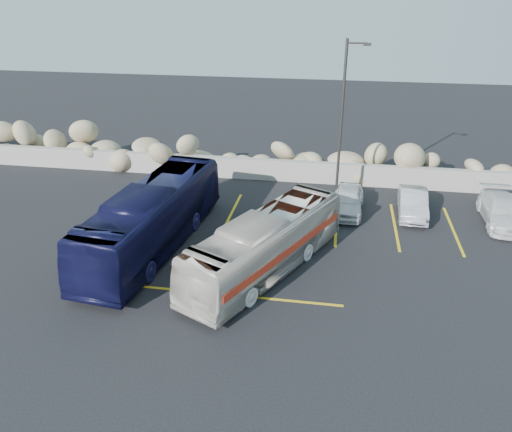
% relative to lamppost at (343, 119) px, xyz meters
% --- Properties ---
extents(ground, '(90.00, 90.00, 0.00)m').
position_rel_lamppost_xyz_m(ground, '(-2.56, -9.50, -4.30)').
color(ground, black).
rests_on(ground, ground).
extents(seawall, '(60.00, 0.40, 1.20)m').
position_rel_lamppost_xyz_m(seawall, '(-2.56, 2.50, -3.70)').
color(seawall, gray).
rests_on(seawall, ground).
extents(riprap_pile, '(54.00, 2.80, 2.60)m').
position_rel_lamppost_xyz_m(riprap_pile, '(-2.56, 3.70, -3.00)').
color(riprap_pile, tan).
rests_on(riprap_pile, ground).
extents(parking_lines, '(18.16, 9.36, 0.01)m').
position_rel_lamppost_xyz_m(parking_lines, '(2.09, -3.93, -4.29)').
color(parking_lines, gold).
rests_on(parking_lines, ground).
extents(lamppost, '(1.14, 0.18, 8.00)m').
position_rel_lamppost_xyz_m(lamppost, '(0.00, 0.00, 0.00)').
color(lamppost, '#302D2A').
rests_on(lamppost, ground).
extents(vintage_bus, '(5.55, 8.52, 2.37)m').
position_rel_lamppost_xyz_m(vintage_bus, '(-2.60, -7.41, -3.11)').
color(vintage_bus, beige).
rests_on(vintage_bus, ground).
extents(tour_coach, '(3.38, 10.06, 2.75)m').
position_rel_lamppost_xyz_m(tour_coach, '(-7.57, -6.20, -2.92)').
color(tour_coach, black).
rests_on(tour_coach, ground).
extents(car_a, '(1.69, 3.74, 1.25)m').
position_rel_lamppost_xyz_m(car_a, '(0.53, -1.25, -3.67)').
color(car_a, silver).
rests_on(car_a, ground).
extents(car_b, '(1.48, 3.73, 1.21)m').
position_rel_lamppost_xyz_m(car_b, '(3.64, -1.05, -3.69)').
color(car_b, '#B6B5BA').
rests_on(car_b, ground).
extents(car_c, '(1.86, 4.27, 1.22)m').
position_rel_lamppost_xyz_m(car_c, '(7.67, -1.31, -3.69)').
color(car_c, silver).
rests_on(car_c, ground).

